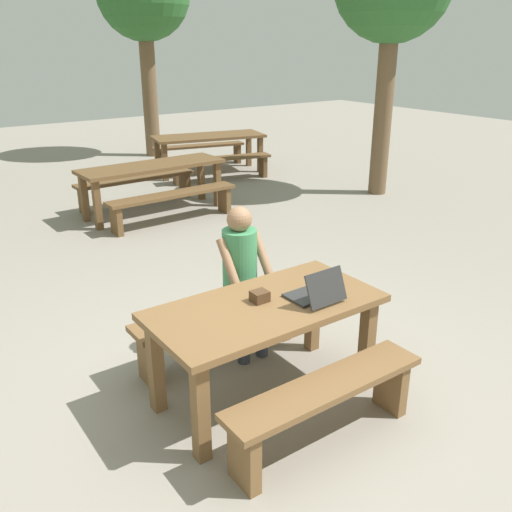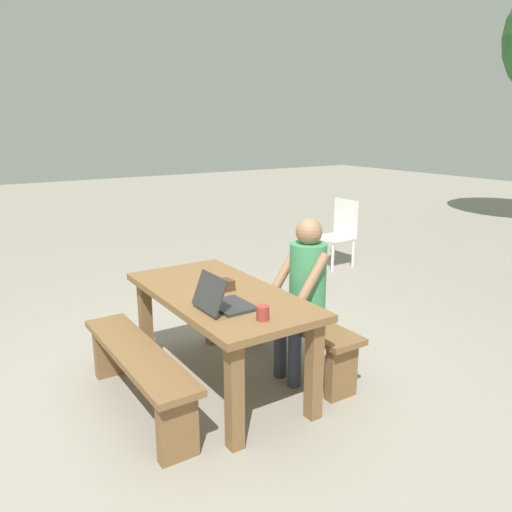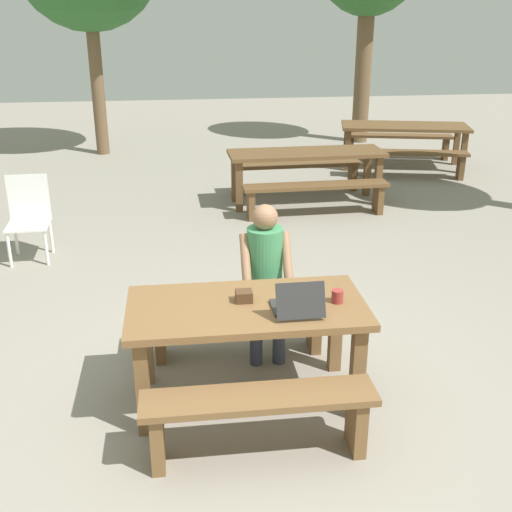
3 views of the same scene
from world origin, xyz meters
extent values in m
plane|color=gray|center=(0.00, 0.00, 0.00)|extent=(30.00, 30.00, 0.00)
cube|color=brown|center=(0.00, 0.00, 0.72)|extent=(1.62, 0.81, 0.05)
cube|color=brown|center=(-0.71, -0.30, 0.35)|extent=(0.09, 0.09, 0.69)
cube|color=brown|center=(0.71, -0.30, 0.35)|extent=(0.09, 0.09, 0.69)
cube|color=brown|center=(-0.71, 0.30, 0.35)|extent=(0.09, 0.09, 0.69)
cube|color=brown|center=(0.71, 0.30, 0.35)|extent=(0.09, 0.09, 0.69)
cube|color=brown|center=(0.00, -0.64, 0.43)|extent=(1.44, 0.30, 0.05)
cube|color=brown|center=(-0.62, -0.64, 0.20)|extent=(0.08, 0.24, 0.41)
cube|color=brown|center=(0.62, -0.64, 0.20)|extent=(0.08, 0.24, 0.41)
cube|color=brown|center=(0.00, 0.64, 0.43)|extent=(1.44, 0.30, 0.05)
cube|color=brown|center=(-0.62, 0.64, 0.20)|extent=(0.08, 0.24, 0.41)
cube|color=brown|center=(0.62, 0.64, 0.20)|extent=(0.08, 0.24, 0.41)
cube|color=#2D2D2D|center=(0.32, -0.09, 0.75)|extent=(0.32, 0.24, 0.02)
cube|color=#2D2D2D|center=(0.32, -0.25, 0.87)|extent=(0.32, 0.10, 0.23)
cube|color=#0F1933|center=(0.32, -0.24, 0.88)|extent=(0.29, 0.09, 0.20)
cube|color=#4C331E|center=(-0.01, 0.05, 0.78)|extent=(0.11, 0.10, 0.08)
cylinder|color=#99332D|center=(0.62, -0.04, 0.79)|extent=(0.08, 0.08, 0.09)
cylinder|color=#333847|center=(0.12, 0.46, 0.23)|extent=(0.10, 0.10, 0.45)
cylinder|color=#333847|center=(0.30, 0.46, 0.23)|extent=(0.10, 0.10, 0.45)
cube|color=#333847|center=(0.21, 0.55, 0.49)|extent=(0.28, 0.28, 0.12)
cylinder|color=#3F8C59|center=(0.21, 0.64, 0.79)|extent=(0.28, 0.28, 0.53)
cylinder|color=#936B4C|center=(0.05, 0.54, 0.82)|extent=(0.07, 0.32, 0.41)
cylinder|color=#936B4C|center=(0.37, 0.54, 0.82)|extent=(0.07, 0.32, 0.41)
sphere|color=#936B4C|center=(0.21, 0.64, 1.15)|extent=(0.20, 0.20, 0.20)
cube|color=brown|center=(1.35, 4.62, 0.71)|extent=(2.15, 0.74, 0.05)
cube|color=brown|center=(0.39, 4.36, 0.34)|extent=(0.09, 0.09, 0.68)
cube|color=brown|center=(2.32, 4.41, 0.34)|extent=(0.09, 0.09, 0.68)
cube|color=brown|center=(0.38, 4.83, 0.34)|extent=(0.09, 0.09, 0.68)
cube|color=brown|center=(2.31, 4.89, 0.34)|extent=(0.09, 0.09, 0.68)
cube|color=brown|center=(1.37, 4.04, 0.41)|extent=(1.93, 0.35, 0.05)
cube|color=brown|center=(0.51, 4.01, 0.19)|extent=(0.09, 0.24, 0.39)
cube|color=brown|center=(2.23, 4.06, 0.19)|extent=(0.09, 0.24, 0.39)
cube|color=brown|center=(1.33, 5.21, 0.41)|extent=(1.93, 0.35, 0.05)
cube|color=brown|center=(0.47, 5.18, 0.19)|extent=(0.09, 0.24, 0.39)
cube|color=brown|center=(2.19, 5.23, 0.19)|extent=(0.09, 0.24, 0.39)
cube|color=brown|center=(3.39, 6.44, 0.70)|extent=(2.21, 1.24, 0.05)
cube|color=brown|center=(2.41, 6.36, 0.34)|extent=(0.11, 0.11, 0.67)
cube|color=brown|center=(4.24, 5.94, 0.34)|extent=(0.11, 0.11, 0.67)
cube|color=brown|center=(2.54, 6.94, 0.34)|extent=(0.11, 0.11, 0.67)
cube|color=brown|center=(4.37, 6.53, 0.34)|extent=(0.11, 0.11, 0.67)
cube|color=brown|center=(3.24, 5.78, 0.41)|extent=(1.89, 0.71, 0.05)
cube|color=brown|center=(2.42, 5.96, 0.19)|extent=(0.13, 0.25, 0.39)
cube|color=brown|center=(4.06, 5.59, 0.19)|extent=(0.13, 0.25, 0.39)
cube|color=brown|center=(3.54, 7.11, 0.41)|extent=(1.89, 0.71, 0.05)
cube|color=brown|center=(2.72, 7.29, 0.19)|extent=(0.13, 0.25, 0.39)
cube|color=brown|center=(4.36, 6.92, 0.19)|extent=(0.13, 0.25, 0.39)
cylinder|color=brown|center=(4.93, 3.51, 1.35)|extent=(0.29, 0.29, 2.71)
cylinder|color=brown|center=(3.27, 8.66, 1.37)|extent=(0.32, 0.32, 2.74)
camera|label=1|loc=(-2.03, -2.74, 2.44)|focal=38.88mm
camera|label=2|loc=(3.05, -1.68, 1.92)|focal=35.73mm
camera|label=3|loc=(-0.43, -3.85, 2.65)|focal=44.78mm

